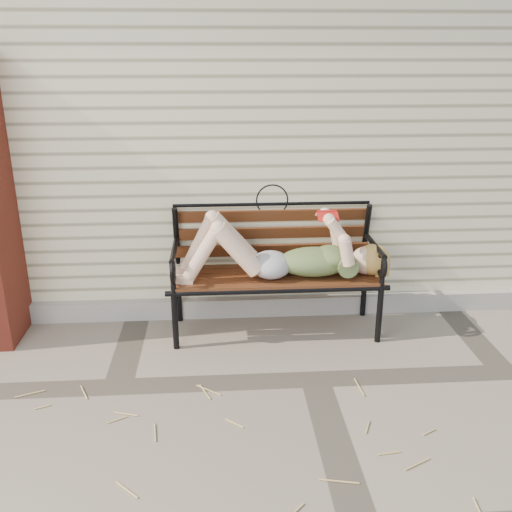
{
  "coord_description": "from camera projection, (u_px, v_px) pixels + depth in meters",
  "views": [
    {
      "loc": [
        -0.6,
        -3.13,
        1.99
      ],
      "look_at": [
        -0.34,
        0.59,
        0.63
      ],
      "focal_mm": 40.0,
      "sensor_mm": 36.0,
      "label": 1
    }
  ],
  "objects": [
    {
      "name": "ground",
      "position": [
        315.0,
        379.0,
        3.65
      ],
      "size": [
        80.0,
        80.0,
        0.0
      ],
      "primitive_type": "plane",
      "color": "gray",
      "rests_on": "ground"
    },
    {
      "name": "house_wall",
      "position": [
        273.0,
        99.0,
        5.95
      ],
      "size": [
        8.0,
        4.0,
        3.0
      ],
      "primitive_type": "cube",
      "color": "beige",
      "rests_on": "ground"
    },
    {
      "name": "foundation_strip",
      "position": [
        295.0,
        305.0,
        4.53
      ],
      "size": [
        8.0,
        0.1,
        0.15
      ],
      "primitive_type": "cube",
      "color": "#AFA79E",
      "rests_on": "ground"
    },
    {
      "name": "garden_bench",
      "position": [
        274.0,
        251.0,
        4.18
      ],
      "size": [
        1.64,
        0.65,
        1.06
      ],
      "color": "black",
      "rests_on": "ground"
    },
    {
      "name": "reading_woman",
      "position": [
        278.0,
        253.0,
        4.04
      ],
      "size": [
        1.55,
        0.35,
        0.49
      ],
      "color": "#0A3D4B",
      "rests_on": "ground"
    },
    {
      "name": "straw_scatter",
      "position": [
        188.0,
        455.0,
        2.96
      ],
      "size": [
        2.81,
        1.66,
        0.01
      ],
      "color": "tan",
      "rests_on": "ground"
    }
  ]
}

